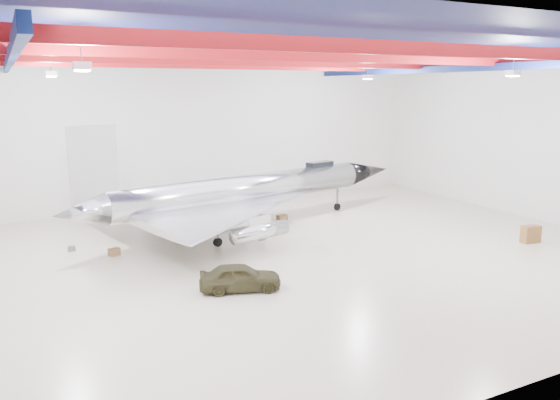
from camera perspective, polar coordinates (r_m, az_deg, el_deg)
floor at (r=29.57m, az=-0.49°, el=-6.04°), size 40.00×40.00×0.00m
wall_back at (r=42.28m, az=-9.62°, el=6.79°), size 40.00×0.00×40.00m
wall_right at (r=41.29m, az=25.36°, el=5.71°), size 0.00×30.00×30.00m
ceiling at (r=28.23m, az=-0.53°, el=15.74°), size 40.00×40.00×0.00m
ceiling_structure at (r=28.19m, az=-0.52°, el=14.37°), size 39.50×29.50×1.08m
jet_aircraft at (r=35.09m, az=-3.65°, el=0.71°), size 25.80×17.74×7.11m
jeep at (r=24.87m, az=-4.19°, el=-8.04°), size 3.95×2.52×1.25m
desk at (r=35.47m, az=24.72°, el=-3.26°), size 1.17×0.69×1.02m
crate_ply at (r=31.26m, az=-16.94°, el=-5.20°), size 0.67×0.60×0.39m
toolbox_red at (r=36.50m, az=-11.93°, el=-2.58°), size 0.50×0.42×0.32m
engine_drum at (r=32.95m, az=-1.90°, el=-3.73°), size 0.70×0.70×0.49m
parts_bin at (r=37.26m, az=0.22°, el=-1.92°), size 0.70×0.59×0.46m
crate_small at (r=32.85m, az=-20.95°, el=-4.75°), size 0.44×0.36×0.29m
oil_barrel at (r=33.48m, az=-4.02°, el=-3.60°), size 0.61×0.52×0.38m
spares_box at (r=38.71m, az=-7.86°, el=-1.55°), size 0.58×0.58×0.41m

